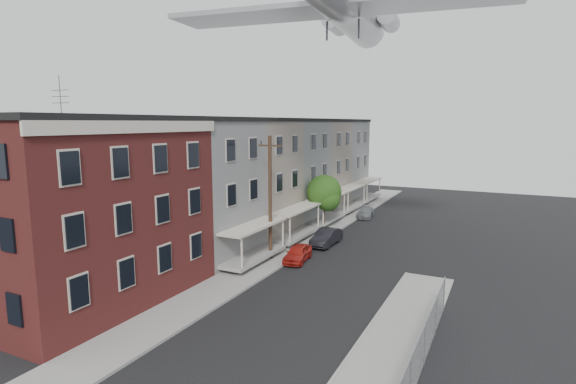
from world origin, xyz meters
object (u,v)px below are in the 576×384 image
at_px(car_far, 365,212).
at_px(utility_pole, 270,196).
at_px(street_tree, 325,194).
at_px(airplane, 342,1).
at_px(car_mid, 326,237).
at_px(car_near, 298,253).

bearing_deg(car_far, utility_pole, -103.54).
distance_m(street_tree, airplane, 16.30).
bearing_deg(street_tree, car_mid, -66.88).
relative_size(utility_pole, airplane, 0.30).
xyz_separation_m(utility_pole, car_far, (2.00, 17.38, -4.13)).
bearing_deg(car_mid, airplane, 83.84).
bearing_deg(car_far, street_tree, -109.63).
xyz_separation_m(utility_pole, car_near, (2.00, 0.41, -4.07)).
height_order(utility_pole, car_far, utility_pole).
bearing_deg(car_far, airplane, -93.94).
relative_size(utility_pole, car_far, 2.39).
relative_size(car_mid, airplane, 0.13).
relative_size(utility_pole, car_near, 2.55).
height_order(utility_pole, car_near, utility_pole).
xyz_separation_m(utility_pole, street_tree, (0.33, 9.92, -1.22)).
distance_m(car_near, car_far, 16.96).
height_order(car_near, airplane, airplane).
bearing_deg(utility_pole, car_far, 83.43).
xyz_separation_m(car_mid, airplane, (0.26, 2.06, 18.74)).
bearing_deg(car_far, car_mid, -95.69).
height_order(car_near, car_mid, car_mid).
height_order(car_mid, car_far, car_mid).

